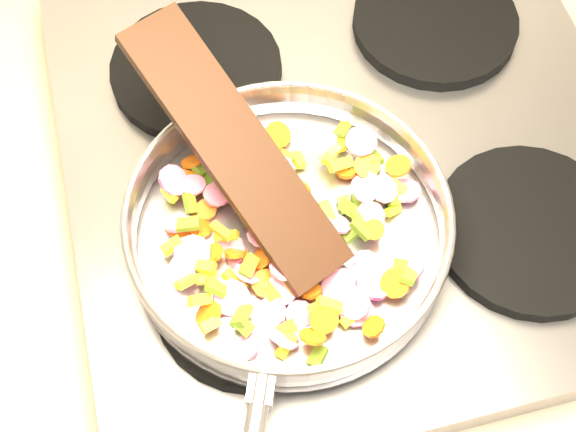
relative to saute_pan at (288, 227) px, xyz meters
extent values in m
cube|color=#939399|center=(0.10, 0.10, -0.06)|extent=(0.60, 0.60, 0.04)
cylinder|color=black|center=(-0.04, -0.04, -0.04)|extent=(0.19, 0.19, 0.02)
cylinder|color=black|center=(0.24, -0.04, -0.04)|extent=(0.19, 0.19, 0.02)
cylinder|color=black|center=(-0.04, 0.24, -0.04)|extent=(0.19, 0.19, 0.02)
cylinder|color=black|center=(0.24, 0.24, -0.04)|extent=(0.19, 0.19, 0.02)
cylinder|color=#9E9EA5|center=(0.00, 0.00, -0.03)|extent=(0.30, 0.30, 0.01)
torus|color=#9E9EA5|center=(0.00, 0.00, 0.00)|extent=(0.34, 0.34, 0.05)
torus|color=#9E9EA5|center=(0.00, 0.00, 0.02)|extent=(0.31, 0.31, 0.01)
cube|color=#9E9EA5|center=(-0.06, -0.15, 0.01)|extent=(0.03, 0.04, 0.02)
cylinder|color=orange|center=(0.00, 0.05, 0.00)|extent=(0.03, 0.03, 0.01)
cube|color=olive|center=(0.00, 0.01, -0.02)|extent=(0.02, 0.02, 0.02)
cube|color=yellow|center=(-0.10, 0.07, -0.01)|extent=(0.02, 0.02, 0.01)
cylinder|color=#DD156B|center=(0.04, -0.09, -0.02)|extent=(0.05, 0.05, 0.01)
cylinder|color=#DD156B|center=(0.04, -0.09, 0.00)|extent=(0.04, 0.03, 0.03)
cylinder|color=#DD156B|center=(-0.01, -0.04, 0.00)|extent=(0.04, 0.04, 0.01)
cube|color=yellow|center=(-0.10, -0.03, 0.00)|extent=(0.02, 0.02, 0.02)
cylinder|color=#DD156B|center=(-0.06, -0.10, -0.02)|extent=(0.03, 0.03, 0.02)
cube|color=yellow|center=(0.06, 0.07, 0.00)|extent=(0.02, 0.02, 0.01)
cylinder|color=#DD156B|center=(-0.06, 0.05, 0.00)|extent=(0.03, 0.03, 0.02)
cylinder|color=#DD156B|center=(-0.07, -0.05, -0.01)|extent=(0.04, 0.04, 0.03)
cylinder|color=orange|center=(0.08, -0.02, 0.00)|extent=(0.02, 0.02, 0.01)
cube|color=yellow|center=(0.07, 0.06, 0.00)|extent=(0.03, 0.02, 0.02)
cube|color=olive|center=(0.01, -0.03, -0.02)|extent=(0.02, 0.01, 0.02)
cylinder|color=#DD156B|center=(0.01, -0.01, -0.01)|extent=(0.05, 0.05, 0.02)
cylinder|color=#DD156B|center=(0.01, 0.07, -0.01)|extent=(0.04, 0.03, 0.03)
cube|color=olive|center=(0.04, -0.09, -0.01)|extent=(0.03, 0.02, 0.02)
cube|color=yellow|center=(-0.06, 0.01, -0.01)|extent=(0.03, 0.02, 0.02)
cube|color=olive|center=(-0.06, 0.08, -0.02)|extent=(0.02, 0.02, 0.01)
cylinder|color=#DD156B|center=(-0.01, -0.08, -0.02)|extent=(0.03, 0.03, 0.02)
cylinder|color=#DD156B|center=(-0.03, 0.07, -0.01)|extent=(0.03, 0.04, 0.02)
cube|color=olive|center=(-0.06, -0.08, -0.01)|extent=(0.02, 0.02, 0.02)
cylinder|color=orange|center=(0.01, 0.10, 0.00)|extent=(0.03, 0.03, 0.02)
cylinder|color=#DD156B|center=(-0.08, 0.07, 0.00)|extent=(0.04, 0.04, 0.01)
cylinder|color=orange|center=(0.12, 0.04, 0.00)|extent=(0.04, 0.04, 0.01)
cylinder|color=#DD156B|center=(0.06, -0.04, -0.02)|extent=(0.03, 0.03, 0.02)
cube|color=olive|center=(0.11, 0.01, -0.01)|extent=(0.01, 0.02, 0.01)
cube|color=yellow|center=(0.03, 0.08, -0.02)|extent=(0.01, 0.02, 0.01)
cylinder|color=orange|center=(0.00, 0.08, -0.01)|extent=(0.03, 0.03, 0.02)
cube|color=olive|center=(0.02, 0.09, -0.01)|extent=(0.02, 0.02, 0.01)
cylinder|color=#DD156B|center=(0.10, 0.02, 0.00)|extent=(0.03, 0.03, 0.02)
cube|color=olive|center=(0.09, 0.02, -0.01)|extent=(0.02, 0.02, 0.02)
cylinder|color=#DD156B|center=(-0.10, 0.04, -0.01)|extent=(0.04, 0.04, 0.02)
cube|color=yellow|center=(-0.01, 0.09, -0.01)|extent=(0.01, 0.02, 0.02)
cube|color=olive|center=(-0.09, 0.03, 0.00)|extent=(0.03, 0.02, 0.01)
cylinder|color=orange|center=(0.08, -0.08, -0.01)|extent=(0.03, 0.04, 0.02)
cylinder|color=orange|center=(0.07, 0.06, -0.02)|extent=(0.03, 0.03, 0.01)
cube|color=yellow|center=(0.03, -0.10, -0.01)|extent=(0.02, 0.02, 0.02)
cylinder|color=#DD156B|center=(-0.03, 0.00, 0.00)|extent=(0.03, 0.03, 0.02)
cylinder|color=#DD156B|center=(0.03, 0.00, -0.02)|extent=(0.04, 0.04, 0.02)
cube|color=yellow|center=(-0.02, 0.08, 0.00)|extent=(0.03, 0.02, 0.02)
cylinder|color=#DD156B|center=(-0.02, 0.01, -0.01)|extent=(0.04, 0.04, 0.03)
cylinder|color=#DD156B|center=(0.06, -0.07, -0.02)|extent=(0.03, 0.03, 0.01)
cube|color=olive|center=(-0.07, 0.09, -0.01)|extent=(0.02, 0.02, 0.02)
cylinder|color=#DD156B|center=(-0.03, -0.10, -0.01)|extent=(0.03, 0.04, 0.04)
cube|color=yellow|center=(-0.06, -0.04, -0.01)|extent=(0.02, 0.03, 0.02)
cylinder|color=orange|center=(-0.07, 0.05, -0.02)|extent=(0.03, 0.03, 0.02)
cube|color=olive|center=(-0.08, -0.04, 0.00)|extent=(0.02, 0.02, 0.02)
cube|color=olive|center=(0.08, 0.02, -0.02)|extent=(0.02, 0.01, 0.01)
cube|color=yellow|center=(-0.09, -0.05, 0.00)|extent=(0.02, 0.01, 0.02)
cylinder|color=orange|center=(-0.03, -0.04, -0.02)|extent=(0.04, 0.04, 0.02)
cylinder|color=#DD156B|center=(0.09, 0.03, -0.02)|extent=(0.04, 0.04, 0.02)
cube|color=olive|center=(0.09, 0.06, -0.02)|extent=(0.02, 0.02, 0.01)
cube|color=olive|center=(0.00, -0.12, -0.02)|extent=(0.02, 0.02, 0.01)
cube|color=olive|center=(0.06, -0.01, -0.02)|extent=(0.02, 0.02, 0.01)
cylinder|color=orange|center=(-0.09, -0.06, -0.01)|extent=(0.03, 0.04, 0.03)
cylinder|color=#DD156B|center=(-0.02, -0.05, -0.01)|extent=(0.03, 0.03, 0.02)
cylinder|color=orange|center=(0.01, -0.10, 0.00)|extent=(0.04, 0.03, 0.03)
cylinder|color=#DD156B|center=(-0.03, -0.07, -0.02)|extent=(0.04, 0.04, 0.03)
cube|color=olive|center=(0.07, -0.02, 0.00)|extent=(0.02, 0.03, 0.02)
cylinder|color=#DD156B|center=(0.10, -0.06, -0.01)|extent=(0.04, 0.05, 0.03)
cylinder|color=orange|center=(-0.01, -0.05, -0.01)|extent=(0.02, 0.03, 0.03)
cylinder|color=orange|center=(0.01, -0.06, -0.01)|extent=(0.03, 0.03, 0.01)
cylinder|color=#DD156B|center=(0.08, -0.01, -0.01)|extent=(0.04, 0.04, 0.02)
cylinder|color=#DD156B|center=(-0.05, 0.06, -0.01)|extent=(0.03, 0.04, 0.02)
cylinder|color=orange|center=(-0.04, 0.11, -0.01)|extent=(0.03, 0.03, 0.02)
cube|color=olive|center=(0.09, -0.06, -0.01)|extent=(0.02, 0.02, 0.02)
cylinder|color=#DD156B|center=(0.01, 0.05, -0.01)|extent=(0.04, 0.05, 0.02)
cylinder|color=#DD156B|center=(0.06, -0.06, -0.02)|extent=(0.04, 0.03, 0.02)
cylinder|color=orange|center=(0.05, -0.11, -0.01)|extent=(0.03, 0.03, 0.02)
cube|color=olive|center=(0.09, -0.08, 0.00)|extent=(0.02, 0.02, 0.01)
cube|color=olive|center=(0.10, 0.06, -0.01)|extent=(0.02, 0.02, 0.01)
cylinder|color=orange|center=(-0.09, 0.02, -0.02)|extent=(0.03, 0.03, 0.03)
cube|color=yellow|center=(0.02, -0.09, 0.00)|extent=(0.03, 0.02, 0.02)
cube|color=olive|center=(-0.01, 0.05, -0.01)|extent=(0.02, 0.02, 0.01)
cube|color=yellow|center=(-0.01, 0.05, 0.00)|extent=(0.01, 0.02, 0.02)
cylinder|color=#DD156B|center=(0.03, -0.07, -0.01)|extent=(0.03, 0.04, 0.02)
cylinder|color=#DD156B|center=(0.10, 0.08, 0.00)|extent=(0.04, 0.04, 0.01)
cylinder|color=orange|center=(0.00, 0.00, -0.01)|extent=(0.03, 0.03, 0.02)
cube|color=olive|center=(0.12, 0.02, -0.01)|extent=(0.02, 0.02, 0.01)
cylinder|color=#DD156B|center=(-0.09, 0.08, 0.00)|extent=(0.03, 0.04, 0.03)
cube|color=olive|center=(0.06, 0.01, -0.01)|extent=(0.02, 0.02, 0.02)
cylinder|color=#DD156B|center=(0.12, 0.02, -0.02)|extent=(0.04, 0.04, 0.01)
cylinder|color=orange|center=(-0.08, 0.08, -0.01)|extent=(0.04, 0.04, 0.01)
cylinder|color=orange|center=(-0.08, 0.03, -0.02)|extent=(0.03, 0.04, 0.02)
cylinder|color=#DD156B|center=(0.06, -0.08, -0.01)|extent=(0.03, 0.03, 0.02)
cube|color=olive|center=(0.08, 0.10, 0.00)|extent=(0.02, 0.02, 0.01)
cube|color=yellow|center=(-0.11, 0.01, -0.01)|extent=(0.02, 0.02, 0.01)
cube|color=olive|center=(-0.03, -0.09, -0.01)|extent=(0.02, 0.02, 0.02)
cube|color=olive|center=(-0.05, 0.06, -0.02)|extent=(0.02, 0.02, 0.02)
cube|color=olive|center=(-0.04, -0.03, 0.00)|extent=(0.02, 0.02, 0.01)
cylinder|color=orange|center=(0.02, 0.04, -0.01)|extent=(0.03, 0.03, 0.03)
cylinder|color=#DD156B|center=(-0.02, 0.04, -0.02)|extent=(0.05, 0.05, 0.02)
cylinder|color=orange|center=(0.09, 0.05, -0.01)|extent=(0.04, 0.04, 0.01)
cylinder|color=#DD156B|center=(-0.01, 0.06, -0.01)|extent=(0.03, 0.04, 0.03)
cube|color=yellow|center=(0.01, -0.08, -0.01)|extent=(0.02, 0.02, 0.01)
cylinder|color=#DD156B|center=(-0.01, -0.04, -0.02)|extent=(0.03, 0.03, 0.02)
cylinder|color=orange|center=(-0.03, -0.02, -0.01)|extent=(0.03, 0.04, 0.03)
cylinder|color=orange|center=(-0.05, -0.01, -0.01)|extent=(0.03, 0.03, 0.02)
cube|color=yellow|center=(0.11, 0.00, -0.02)|extent=(0.02, 0.02, 0.02)
cube|color=olive|center=(-0.06, -0.07, -0.01)|extent=(0.03, 0.03, 0.02)
cylinder|color=#DD156B|center=(0.00, -0.03, -0.02)|extent=(0.04, 0.04, 0.02)
cube|color=olive|center=(0.07, -0.01, -0.01)|extent=(0.02, 0.02, 0.01)
cube|color=yellow|center=(-0.06, 0.01, -0.01)|extent=(0.02, 0.03, 0.01)
cylinder|color=#DD156B|center=(0.08, 0.02, 0.00)|extent=(0.03, 0.03, 0.01)
cylinder|color=orange|center=(-0.07, 0.10, -0.01)|extent=(0.03, 0.03, 0.02)
cylinder|color=orange|center=(-0.01, -0.11, 0.00)|extent=(0.02, 0.03, 0.02)
cylinder|color=orange|center=(0.02, 0.11, -0.01)|extent=(0.04, 0.04, 0.02)
cylinder|color=orange|center=(-0.10, 0.03, -0.02)|extent=(0.03, 0.03, 0.02)
cylinder|color=#DD156B|center=(-0.10, -0.02, 0.00)|extent=(0.04, 0.03, 0.02)
cube|color=yellow|center=(-0.08, -0.03, -0.01)|extent=(0.02, 0.01, 0.01)
cube|color=olive|center=(-0.08, 0.05, -0.01)|extent=(0.01, 0.02, 0.02)
cube|color=olive|center=(0.04, 0.01, -0.01)|extent=(0.01, 0.02, 0.01)
cube|color=yellow|center=(-0.03, -0.11, -0.02)|extent=(0.02, 0.02, 0.02)
cube|color=olive|center=(-0.01, 0.00, -0.02)|extent=(0.02, 0.02, 0.02)
cylinder|color=orange|center=(-0.01, 0.06, -0.01)|extent=(0.03, 0.03, 0.01)
cube|color=yellow|center=(-0.09, -0.07, -0.01)|extent=(0.02, 0.02, 0.01)
cube|color=yellow|center=(-0.03, -0.05, -0.01)|extent=(0.01, 0.03, 0.02)
cylinder|color=#DD156B|center=(-0.06, 0.00, -0.02)|extent=(0.04, 0.04, 0.03)
cylinder|color=#DD156B|center=(-0.09, 0.00, -0.01)|extent=(0.04, 0.04, 0.01)
cylinder|color=#DD156B|center=(-0.05, -0.03, -0.01)|extent=(0.03, 0.04, 0.03)
cube|color=yellow|center=(0.06, 0.07, 0.00)|extent=(0.03, 0.02, 0.01)
cube|color=olive|center=(0.09, 0.03, -0.02)|extent=(0.02, 0.02, 0.01)
cube|color=yellow|center=(-0.08, -0.02, 0.00)|extent=(0.02, 0.02, 0.01)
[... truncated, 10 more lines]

